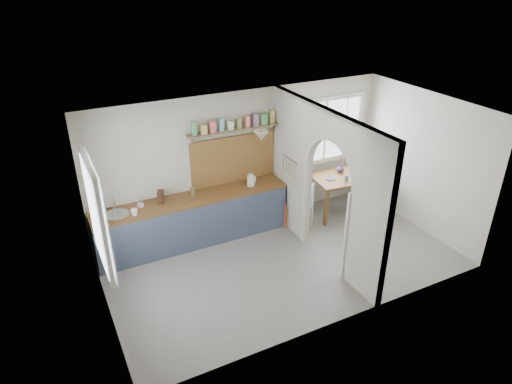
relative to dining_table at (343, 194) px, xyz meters
name	(u,v)px	position (x,y,z in m)	size (l,w,h in m)	color
floor	(284,262)	(-1.95, -1.00, -0.40)	(5.80, 3.20, 0.01)	slate
ceiling	(289,115)	(-1.95, -1.00, 2.20)	(5.80, 3.20, 0.01)	beige
walls	(286,194)	(-1.95, -1.00, 0.90)	(5.81, 3.21, 2.60)	beige
partition	(321,176)	(-1.25, -0.94, 1.05)	(0.12, 3.20, 2.60)	beige
kitchen_window	(95,216)	(-4.82, -1.00, 1.25)	(0.10, 1.16, 1.50)	white
nook_window	(325,130)	(-0.15, 0.56, 1.20)	(1.76, 0.10, 1.30)	white
counter	(193,219)	(-3.08, 0.33, 0.05)	(3.50, 0.60, 0.90)	brown
sink	(117,215)	(-4.38, 0.30, 0.49)	(0.40, 0.40, 0.02)	#B3B5B8
backsplash	(233,159)	(-2.16, 0.57, 0.95)	(1.65, 0.03, 0.90)	olive
shelf	(234,126)	(-2.16, 0.49, 1.61)	(1.75, 0.20, 0.21)	#806C4C
pendant_lamp	(261,136)	(-1.80, 0.15, 1.48)	(0.26, 0.26, 0.16)	white
utensil_rail	(290,159)	(-1.34, -0.10, 1.05)	(0.02, 0.02, 0.50)	#B3B5B8
dining_table	(343,194)	(0.00, 0.00, 0.00)	(1.29, 0.86, 0.80)	brown
chair_left	(301,201)	(-0.99, 0.03, 0.06)	(0.42, 0.42, 0.93)	silver
chair_right	(374,183)	(0.85, 0.09, 0.03)	(0.39, 0.39, 0.86)	silver
kettle	(251,180)	(-1.94, 0.28, 0.61)	(0.19, 0.15, 0.23)	white
mug_a	(135,212)	(-4.13, 0.14, 0.55)	(0.12, 0.12, 0.11)	white
mug_b	(141,206)	(-3.98, 0.34, 0.54)	(0.11, 0.11, 0.09)	white
knife_block	(161,197)	(-3.61, 0.38, 0.61)	(0.10, 0.14, 0.22)	#411F14
jar	(193,191)	(-3.03, 0.39, 0.57)	(0.09, 0.09, 0.14)	olive
towel_magenta	(285,215)	(-1.37, -0.02, -0.13)	(0.02, 0.03, 0.52)	#B03162
towel_orange	(286,217)	(-1.37, -0.07, -0.15)	(0.02, 0.03, 0.44)	#C46C04
bowl	(363,173)	(0.33, -0.12, 0.44)	(0.28, 0.28, 0.07)	white
table_cup	(346,179)	(-0.12, -0.19, 0.45)	(0.10, 0.10, 0.09)	slate
plate	(330,179)	(-0.35, 0.00, 0.41)	(0.19, 0.19, 0.02)	#352927
vase	(340,168)	(0.02, 0.19, 0.48)	(0.16, 0.16, 0.16)	#46334D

